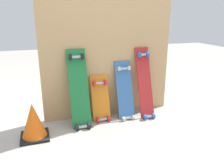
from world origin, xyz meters
TOP-DOWN VIEW (x-y plane):
  - ground_plane at (0.00, 0.00)m, footprint 12.00×12.00m
  - plywood_wall_panel at (0.00, 0.07)m, footprint 1.54×0.04m
  - skateboard_green at (-0.38, -0.11)m, footprint 0.21×0.34m
  - skateboard_orange at (-0.13, -0.05)m, footprint 0.20×0.23m
  - skateboard_blue at (0.16, -0.07)m, footprint 0.19×0.27m
  - skateboard_red at (0.40, -0.10)m, footprint 0.17×0.32m
  - traffic_cone at (-0.87, -0.26)m, footprint 0.27×0.27m

SIDE VIEW (x-z plane):
  - ground_plane at x=0.00m, z-range 0.00..0.00m
  - traffic_cone at x=-0.87m, z-range 0.00..0.36m
  - skateboard_orange at x=-0.13m, z-range -0.07..0.51m
  - skateboard_blue at x=0.16m, z-range -0.07..0.65m
  - skateboard_red at x=0.40m, z-range -0.07..0.81m
  - skateboard_green at x=-0.38m, z-range -0.07..0.82m
  - plywood_wall_panel at x=0.00m, z-range 0.00..1.87m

